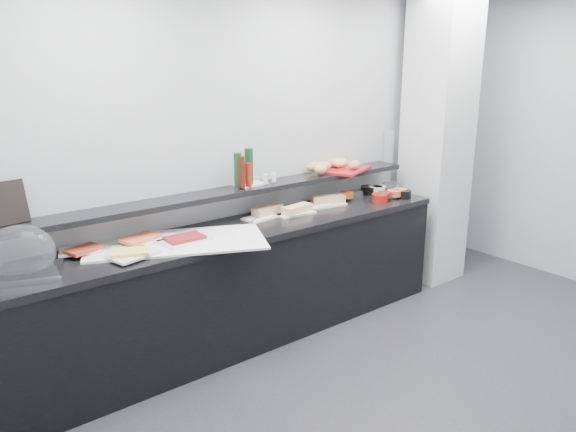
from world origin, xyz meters
TOP-DOWN VIEW (x-y plane):
  - ground at (0.00, 0.00)m, footprint 5.00×5.00m
  - back_wall at (0.00, 2.00)m, footprint 5.00×0.02m
  - column at (1.50, 1.65)m, footprint 0.50×0.50m
  - buffet_cabinet at (-0.70, 1.70)m, footprint 3.60×0.60m
  - counter_top at (-0.70, 1.70)m, footprint 3.62×0.62m
  - wall_shelf at (-0.70, 1.88)m, footprint 3.60×0.25m
  - cloche_base at (-2.21, 1.67)m, footprint 0.51×0.42m
  - cloche_dome at (-2.20, 1.72)m, footprint 0.44×0.34m
  - linen_runner at (-1.24, 1.67)m, footprint 1.30×1.00m
  - platter_meat_a at (-1.82, 1.86)m, footprint 0.30×0.24m
  - food_meat_a at (-1.81, 1.81)m, footprint 0.24×0.20m
  - platter_salmon at (-1.36, 1.81)m, footprint 0.37×0.28m
  - food_salmon at (-1.44, 1.80)m, footprint 0.28×0.22m
  - platter_cheese at (-1.58, 1.57)m, footprint 0.33×0.26m
  - food_cheese at (-1.60, 1.58)m, footprint 0.27×0.23m
  - platter_meat_b at (-1.19, 1.64)m, footprint 0.35×0.25m
  - food_meat_b at (-1.20, 1.63)m, footprint 0.25×0.17m
  - sandwich_plate_left at (-0.39, 1.81)m, footprint 0.40×0.21m
  - sandwich_food_left at (-0.35, 1.84)m, footprint 0.28×0.14m
  - tongs_left at (-0.54, 1.75)m, footprint 0.14×0.09m
  - sandwich_plate_mid at (-0.16, 1.72)m, footprint 0.33×0.16m
  - sandwich_food_mid at (-0.15, 1.71)m, footprint 0.27×0.14m
  - tongs_mid at (-0.18, 1.64)m, footprint 0.16×0.02m
  - sandwich_plate_right at (0.21, 1.77)m, footprint 0.36×0.19m
  - sandwich_food_right at (0.27, 1.81)m, footprint 0.30×0.21m
  - tongs_right at (0.21, 1.70)m, footprint 0.16×0.02m
  - bowl_glass_fruit at (0.55, 1.77)m, footprint 0.21×0.21m
  - fill_glass_fruit at (0.49, 1.81)m, footprint 0.12×0.12m
  - bowl_black_jam at (0.81, 1.84)m, footprint 0.19×0.19m
  - fill_black_jam at (0.86, 1.79)m, footprint 0.13×0.13m
  - bowl_glass_cream at (1.07, 1.81)m, footprint 0.21×0.21m
  - fill_glass_cream at (0.86, 1.80)m, footprint 0.18×0.18m
  - bowl_red_jam at (0.66, 1.58)m, footprint 0.17×0.17m
  - fill_red_jam at (0.74, 1.60)m, footprint 0.13×0.13m
  - bowl_glass_salmon at (0.94, 1.60)m, footprint 0.18×0.18m
  - fill_glass_salmon at (0.86, 1.58)m, footprint 0.13×0.13m
  - bowl_black_fruit at (0.94, 1.54)m, footprint 0.14×0.14m
  - fill_black_fruit at (0.95, 1.59)m, footprint 0.12×0.12m
  - framed_print at (-2.20, 1.93)m, footprint 0.25×0.11m
  - condiment_tray at (-0.46, 1.91)m, footprint 0.25×0.17m
  - bottle_green_a at (-0.60, 1.87)m, footprint 0.08×0.08m
  - bottle_brown at (-0.59, 1.83)m, footprint 0.06×0.06m
  - bottle_green_b at (-0.48, 1.90)m, footprint 0.07×0.07m
  - bottle_hot at (-0.52, 1.84)m, footprint 0.06×0.06m
  - shaker_salt at (-0.36, 1.85)m, footprint 0.04×0.04m
  - shaker_pepper at (-0.28, 1.85)m, footprint 0.04×0.04m
  - bread_tray at (0.50, 1.85)m, footprint 0.54×0.47m
  - bread_roll_nw at (0.20, 1.93)m, footprint 0.15×0.11m
  - bread_roll_n at (0.48, 1.96)m, footprint 0.17×0.14m
  - bread_roll_sw at (0.18, 1.81)m, footprint 0.15×0.11m
  - bread_roll_s at (0.54, 1.77)m, footprint 0.14×0.10m
  - bread_roll_midw at (0.28, 1.89)m, footprint 0.16×0.13m
  - bread_roll_mide at (0.50, 1.91)m, footprint 0.16×0.11m
  - carafe at (1.10, 1.90)m, footprint 0.14×0.14m

SIDE VIEW (x-z plane):
  - ground at x=0.00m, z-range 0.00..0.00m
  - buffet_cabinet at x=-0.70m, z-range 0.00..0.85m
  - counter_top at x=-0.70m, z-range 0.85..0.90m
  - linen_runner at x=-1.24m, z-range 0.90..0.91m
  - sandwich_plate_left at x=-0.39m, z-range 0.90..0.91m
  - sandwich_plate_mid at x=-0.16m, z-range 0.90..0.91m
  - sandwich_plate_right at x=0.21m, z-range 0.90..0.91m
  - tongs_left at x=-0.54m, z-range 0.92..0.92m
  - tongs_mid at x=-0.18m, z-range 0.92..0.92m
  - tongs_right at x=0.21m, z-range 0.92..0.92m
  - cloche_base at x=-2.21m, z-range 0.90..0.94m
  - platter_meat_a at x=-1.82m, z-range 0.92..0.93m
  - platter_salmon at x=-1.36m, z-range 0.92..0.93m
  - platter_cheese at x=-1.58m, z-range 0.92..0.93m
  - platter_meat_b at x=-1.19m, z-range 0.92..0.93m
  - bowl_glass_fruit at x=0.55m, z-range 0.90..0.97m
  - bowl_black_jam at x=0.81m, z-range 0.90..0.97m
  - bowl_glass_cream at x=1.07m, z-range 0.90..0.97m
  - bowl_red_jam at x=0.66m, z-range 0.90..0.97m
  - bowl_glass_salmon at x=0.94m, z-range 0.90..0.97m
  - bowl_black_fruit at x=0.94m, z-range 0.90..0.97m
  - food_meat_a at x=-1.81m, z-range 0.93..0.95m
  - food_salmon at x=-1.44m, z-range 0.93..0.95m
  - food_cheese at x=-1.60m, z-range 0.93..0.95m
  - food_meat_b at x=-1.20m, z-range 0.93..0.95m
  - sandwich_food_left at x=-0.35m, z-range 0.91..0.97m
  - sandwich_food_mid at x=-0.15m, z-range 0.91..0.97m
  - sandwich_food_right at x=0.27m, z-range 0.91..0.97m
  - fill_glass_fruit at x=0.49m, z-range 0.92..0.97m
  - fill_black_jam at x=0.86m, z-range 0.92..0.97m
  - fill_glass_cream at x=0.86m, z-range 0.92..0.97m
  - fill_red_jam at x=0.74m, z-range 0.92..0.97m
  - fill_glass_salmon at x=0.86m, z-range 0.92..0.97m
  - fill_black_fruit at x=0.95m, z-range 0.92..0.97m
  - cloche_dome at x=-2.20m, z-range 0.86..1.20m
  - wall_shelf at x=-0.70m, z-range 1.11..1.15m
  - condiment_tray at x=-0.46m, z-range 1.15..1.16m
  - bread_tray at x=0.50m, z-range 1.15..1.17m
  - shaker_salt at x=-0.36m, z-range 1.16..1.23m
  - shaker_pepper at x=-0.28m, z-range 1.16..1.23m
  - bread_roll_nw at x=0.20m, z-range 1.17..1.25m
  - bread_roll_n at x=0.48m, z-range 1.17..1.25m
  - bread_roll_sw at x=0.18m, z-range 1.17..1.25m
  - bread_roll_s at x=0.54m, z-range 1.17..1.25m
  - bread_roll_midw at x=0.28m, z-range 1.17..1.25m
  - bread_roll_mide at x=0.50m, z-range 1.17..1.25m
  - bottle_hot at x=-0.52m, z-range 1.16..1.34m
  - framed_print at x=-2.20m, z-range 1.15..1.41m
  - bottle_brown at x=-0.59m, z-range 1.16..1.40m
  - bottle_green_a at x=-0.60m, z-range 1.16..1.42m
  - carafe at x=1.10m, z-range 1.15..1.45m
  - bottle_green_b at x=-0.48m, z-range 1.16..1.44m
  - back_wall at x=0.00m, z-range 0.00..2.70m
  - column at x=1.50m, z-range 0.00..2.70m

